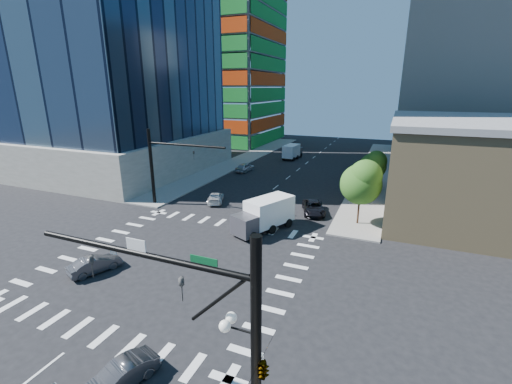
% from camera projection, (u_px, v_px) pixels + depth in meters
% --- Properties ---
extents(ground, '(160.00, 160.00, 0.00)m').
position_uv_depth(ground, '(180.00, 262.00, 27.99)').
color(ground, black).
rests_on(ground, ground).
extents(road_markings, '(20.00, 20.00, 0.01)m').
position_uv_depth(road_markings, '(180.00, 262.00, 27.99)').
color(road_markings, silver).
rests_on(road_markings, ground).
extents(sidewalk_ne, '(5.00, 60.00, 0.15)m').
position_uv_depth(sidewalk_ne, '(375.00, 171.00, 58.82)').
color(sidewalk_ne, gray).
rests_on(sidewalk_ne, ground).
extents(sidewalk_nw, '(5.00, 60.00, 0.15)m').
position_uv_depth(sidewalk_nw, '(243.00, 160.00, 67.90)').
color(sidewalk_nw, gray).
rests_on(sidewalk_nw, ground).
extents(construction_building, '(25.16, 34.50, 70.60)m').
position_uv_depth(construction_building, '(224.00, 42.00, 85.57)').
color(construction_building, slate).
rests_on(construction_building, ground).
extents(commercial_building, '(20.50, 22.50, 10.60)m').
position_uv_depth(commercial_building, '(490.00, 169.00, 36.82)').
color(commercial_building, '#9D865B').
rests_on(commercial_building, ground).
extents(bg_building_ne, '(24.00, 30.00, 28.00)m').
position_uv_depth(bg_building_ne, '(471.00, 86.00, 62.76)').
color(bg_building_ne, slate).
rests_on(bg_building_ne, ground).
extents(signal_mast_se, '(10.51, 2.48, 9.00)m').
position_uv_depth(signal_mast_se, '(233.00, 336.00, 12.50)').
color(signal_mast_se, black).
rests_on(signal_mast_se, sidewalk_se).
extents(signal_mast_nw, '(10.20, 0.40, 9.00)m').
position_uv_depth(signal_mast_nw, '(161.00, 161.00, 40.20)').
color(signal_mast_nw, black).
rests_on(signal_mast_nw, sidewalk_nw).
extents(tree_south, '(4.16, 4.16, 6.82)m').
position_uv_depth(tree_south, '(362.00, 182.00, 34.33)').
color(tree_south, '#382316').
rests_on(tree_south, sidewalk_ne).
extents(tree_north, '(3.54, 3.52, 5.78)m').
position_uv_depth(tree_north, '(374.00, 165.00, 45.05)').
color(tree_north, '#382316').
rests_on(tree_north, sidewalk_ne).
extents(no_parking_sign, '(0.30, 0.06, 2.20)m').
position_uv_depth(no_parking_sign, '(261.00, 367.00, 15.73)').
color(no_parking_sign, black).
rests_on(no_parking_sign, ground).
extents(car_nb_right, '(2.36, 3.92, 1.22)m').
position_uv_depth(car_nb_right, '(120.00, 376.00, 16.20)').
color(car_nb_right, '#46454A').
rests_on(car_nb_right, ground).
extents(car_nb_far, '(3.74, 5.37, 1.36)m').
position_uv_depth(car_nb_far, '(313.00, 208.00, 38.82)').
color(car_nb_far, black).
rests_on(car_nb_far, ground).
extents(car_sb_near, '(3.31, 4.67, 1.25)m').
position_uv_depth(car_sb_near, '(216.00, 197.00, 42.56)').
color(car_sb_near, white).
rests_on(car_sb_near, ground).
extents(car_sb_mid, '(2.11, 4.48, 1.48)m').
position_uv_depth(car_sb_mid, '(245.00, 167.00, 58.25)').
color(car_sb_mid, silver).
rests_on(car_sb_mid, ground).
extents(car_sb_cross, '(2.74, 4.11, 1.28)m').
position_uv_depth(car_sb_cross, '(95.00, 264.00, 26.41)').
color(car_sb_cross, '#47464A').
rests_on(car_sb_cross, ground).
extents(box_truck_near, '(4.90, 6.65, 3.21)m').
position_uv_depth(box_truck_near, '(262.00, 218.00, 33.78)').
color(box_truck_near, black).
rests_on(box_truck_near, ground).
extents(box_truck_far, '(2.75, 5.70, 2.91)m').
position_uv_depth(box_truck_far, '(293.00, 152.00, 68.79)').
color(box_truck_far, black).
rests_on(box_truck_far, ground).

